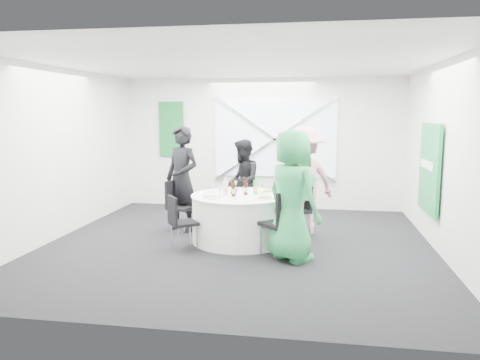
% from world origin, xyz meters
% --- Properties ---
extents(floor, '(6.00, 6.00, 0.00)m').
position_xyz_m(floor, '(0.00, 0.00, 0.00)').
color(floor, black).
rests_on(floor, ground).
extents(ceiling, '(6.00, 6.00, 0.00)m').
position_xyz_m(ceiling, '(0.00, 0.00, 2.80)').
color(ceiling, silver).
rests_on(ceiling, wall_back).
extents(wall_back, '(6.00, 0.00, 6.00)m').
position_xyz_m(wall_back, '(0.00, 3.00, 1.40)').
color(wall_back, silver).
rests_on(wall_back, floor).
extents(wall_front, '(6.00, 0.00, 6.00)m').
position_xyz_m(wall_front, '(0.00, -3.00, 1.40)').
color(wall_front, silver).
rests_on(wall_front, floor).
extents(wall_left, '(0.00, 6.00, 6.00)m').
position_xyz_m(wall_left, '(-3.00, 0.00, 1.40)').
color(wall_left, silver).
rests_on(wall_left, floor).
extents(wall_right, '(0.00, 6.00, 6.00)m').
position_xyz_m(wall_right, '(3.00, 0.00, 1.40)').
color(wall_right, silver).
rests_on(wall_right, floor).
extents(window_panel, '(2.60, 0.03, 1.60)m').
position_xyz_m(window_panel, '(0.30, 2.96, 1.50)').
color(window_panel, silver).
rests_on(window_panel, wall_back).
extents(window_brace_a, '(2.63, 0.05, 1.84)m').
position_xyz_m(window_brace_a, '(0.30, 2.92, 1.50)').
color(window_brace_a, silver).
rests_on(window_brace_a, window_panel).
extents(window_brace_b, '(2.63, 0.05, 1.84)m').
position_xyz_m(window_brace_b, '(0.30, 2.92, 1.50)').
color(window_brace_b, silver).
rests_on(window_brace_b, window_panel).
extents(green_banner, '(0.55, 0.04, 1.20)m').
position_xyz_m(green_banner, '(-2.00, 2.95, 1.70)').
color(green_banner, '#14682E').
rests_on(green_banner, wall_back).
extents(green_sign, '(0.05, 1.20, 1.40)m').
position_xyz_m(green_sign, '(2.94, 0.60, 1.20)').
color(green_sign, '#198A3E').
rests_on(green_sign, wall_right).
extents(banquet_table, '(1.56, 1.56, 0.76)m').
position_xyz_m(banquet_table, '(0.00, 0.20, 0.38)').
color(banquet_table, white).
rests_on(banquet_table, floor).
extents(chair_back, '(0.43, 0.44, 0.86)m').
position_xyz_m(chair_back, '(-0.12, 1.27, 0.50)').
color(chair_back, black).
rests_on(chair_back, floor).
extents(chair_back_left, '(0.53, 0.53, 0.90)m').
position_xyz_m(chair_back_left, '(-1.17, 0.64, 0.52)').
color(chair_back_left, black).
rests_on(chair_back_left, floor).
extents(chair_back_right, '(0.54, 0.53, 0.86)m').
position_xyz_m(chair_back_right, '(0.95, 0.77, 0.50)').
color(chair_back_right, black).
rests_on(chair_back_right, floor).
extents(chair_front_right, '(0.62, 0.62, 0.96)m').
position_xyz_m(chair_front_right, '(0.74, -0.54, 0.57)').
color(chair_front_right, black).
rests_on(chair_front_right, floor).
extents(chair_front_left, '(0.53, 0.53, 0.83)m').
position_xyz_m(chair_front_left, '(-0.83, -0.42, 0.48)').
color(chair_front_left, black).
rests_on(chair_front_left, floor).
extents(person_man_back_left, '(0.79, 0.68, 1.83)m').
position_xyz_m(person_man_back_left, '(-1.11, 0.74, 0.92)').
color(person_man_back_left, black).
rests_on(person_man_back_left, floor).
extents(person_man_back, '(0.51, 0.81, 1.57)m').
position_xyz_m(person_man_back, '(-0.16, 1.47, 0.79)').
color(person_man_back, black).
rests_on(person_man_back, floor).
extents(person_woman_pink, '(1.29, 1.11, 1.83)m').
position_xyz_m(person_woman_pink, '(0.98, 0.84, 0.92)').
color(person_woman_pink, '#D28895').
rests_on(person_woman_pink, floor).
extents(person_woman_green, '(1.06, 1.04, 1.84)m').
position_xyz_m(person_woman_green, '(0.87, -0.63, 0.92)').
color(person_woman_green, green).
rests_on(person_woman_green, floor).
extents(plate_back, '(0.25, 0.25, 0.01)m').
position_xyz_m(plate_back, '(-0.07, 0.76, 0.77)').
color(plate_back, white).
rests_on(plate_back, banquet_table).
extents(plate_back_left, '(0.29, 0.29, 0.01)m').
position_xyz_m(plate_back_left, '(-0.48, 0.39, 0.77)').
color(plate_back_left, white).
rests_on(plate_back_left, banquet_table).
extents(plate_back_right, '(0.25, 0.25, 0.04)m').
position_xyz_m(plate_back_right, '(0.42, 0.52, 0.78)').
color(plate_back_right, white).
rests_on(plate_back_right, banquet_table).
extents(plate_front_right, '(0.30, 0.30, 0.04)m').
position_xyz_m(plate_front_right, '(0.43, -0.05, 0.78)').
color(plate_front_right, white).
rests_on(plate_front_right, banquet_table).
extents(plate_front_left, '(0.25, 0.25, 0.01)m').
position_xyz_m(plate_front_left, '(-0.37, -0.17, 0.77)').
color(plate_front_left, white).
rests_on(plate_front_left, banquet_table).
extents(napkin, '(0.19, 0.14, 0.05)m').
position_xyz_m(napkin, '(-0.41, -0.16, 0.80)').
color(napkin, white).
rests_on(napkin, plate_front_left).
extents(beer_bottle_a, '(0.06, 0.06, 0.26)m').
position_xyz_m(beer_bottle_a, '(-0.14, 0.27, 0.86)').
color(beer_bottle_a, '#381D0A').
rests_on(beer_bottle_a, banquet_table).
extents(beer_bottle_b, '(0.06, 0.06, 0.27)m').
position_xyz_m(beer_bottle_b, '(0.06, 0.37, 0.86)').
color(beer_bottle_b, '#381D0A').
rests_on(beer_bottle_b, banquet_table).
extents(beer_bottle_c, '(0.06, 0.06, 0.27)m').
position_xyz_m(beer_bottle_c, '(0.09, 0.21, 0.86)').
color(beer_bottle_c, '#381D0A').
rests_on(beer_bottle_c, banquet_table).
extents(beer_bottle_d, '(0.06, 0.06, 0.27)m').
position_xyz_m(beer_bottle_d, '(-0.07, 0.04, 0.86)').
color(beer_bottle_d, '#381D0A').
rests_on(beer_bottle_d, banquet_table).
extents(green_water_bottle, '(0.08, 0.08, 0.29)m').
position_xyz_m(green_water_bottle, '(0.24, 0.31, 0.87)').
color(green_water_bottle, green).
rests_on(green_water_bottle, banquet_table).
extents(clear_water_bottle, '(0.08, 0.08, 0.29)m').
position_xyz_m(clear_water_bottle, '(-0.22, 0.11, 0.87)').
color(clear_water_bottle, white).
rests_on(clear_water_bottle, banquet_table).
extents(wine_glass_a, '(0.07, 0.07, 0.17)m').
position_xyz_m(wine_glass_a, '(0.31, 0.40, 0.88)').
color(wine_glass_a, white).
rests_on(wine_glass_a, banquet_table).
extents(wine_glass_b, '(0.07, 0.07, 0.17)m').
position_xyz_m(wine_glass_b, '(-0.43, 0.15, 0.88)').
color(wine_glass_b, white).
rests_on(wine_glass_b, banquet_table).
extents(wine_glass_c, '(0.07, 0.07, 0.17)m').
position_xyz_m(wine_glass_c, '(-0.26, -0.11, 0.88)').
color(wine_glass_c, white).
rests_on(wine_glass_c, banquet_table).
extents(wine_glass_d, '(0.07, 0.07, 0.17)m').
position_xyz_m(wine_glass_d, '(-0.26, 0.46, 0.88)').
color(wine_glass_d, white).
rests_on(wine_glass_d, banquet_table).
extents(wine_glass_e, '(0.07, 0.07, 0.17)m').
position_xyz_m(wine_glass_e, '(-0.13, 0.54, 0.88)').
color(wine_glass_e, white).
rests_on(wine_glass_e, banquet_table).
extents(wine_glass_f, '(0.07, 0.07, 0.17)m').
position_xyz_m(wine_glass_f, '(-0.31, 0.05, 0.88)').
color(wine_glass_f, white).
rests_on(wine_glass_f, banquet_table).
extents(wine_glass_g, '(0.07, 0.07, 0.17)m').
position_xyz_m(wine_glass_g, '(0.00, -0.20, 0.88)').
color(wine_glass_g, white).
rests_on(wine_glass_g, banquet_table).
extents(fork_a, '(0.15, 0.03, 0.01)m').
position_xyz_m(fork_a, '(0.13, 0.76, 0.76)').
color(fork_a, silver).
rests_on(fork_a, banquet_table).
extents(knife_a, '(0.15, 0.03, 0.01)m').
position_xyz_m(knife_a, '(-0.22, 0.73, 0.76)').
color(knife_a, silver).
rests_on(knife_a, banquet_table).
extents(fork_b, '(0.11, 0.12, 0.01)m').
position_xyz_m(fork_b, '(0.28, -0.30, 0.76)').
color(fork_b, silver).
rests_on(fork_b, banquet_table).
extents(knife_b, '(0.11, 0.13, 0.01)m').
position_xyz_m(knife_b, '(0.53, -0.01, 0.76)').
color(knife_b, silver).
rests_on(knife_b, banquet_table).
extents(fork_c, '(0.08, 0.14, 0.01)m').
position_xyz_m(fork_c, '(0.57, 0.29, 0.76)').
color(fork_c, silver).
rests_on(fork_c, banquet_table).
extents(knife_c, '(0.10, 0.13, 0.01)m').
position_xyz_m(knife_c, '(0.35, 0.66, 0.76)').
color(knife_c, silver).
rests_on(knife_c, banquet_table).
extents(fork_d, '(0.10, 0.13, 0.01)m').
position_xyz_m(fork_d, '(-0.54, -0.01, 0.76)').
color(fork_d, silver).
rests_on(fork_d, banquet_table).
extents(knife_d, '(0.10, 0.13, 0.01)m').
position_xyz_m(knife_d, '(-0.36, -0.25, 0.76)').
color(knife_d, silver).
rests_on(knife_d, banquet_table).
extents(fork_e, '(0.10, 0.13, 0.01)m').
position_xyz_m(fork_e, '(-0.36, 0.65, 0.76)').
color(fork_e, silver).
rests_on(fork_e, banquet_table).
extents(knife_e, '(0.10, 0.13, 0.01)m').
position_xyz_m(knife_e, '(-0.55, 0.38, 0.76)').
color(knife_e, silver).
rests_on(knife_e, banquet_table).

